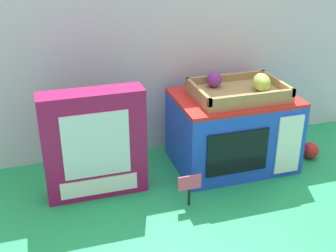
# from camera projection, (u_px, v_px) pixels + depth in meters

# --- Properties ---
(ground_plane) EXTENTS (1.70, 1.70, 0.00)m
(ground_plane) POSITION_uv_depth(u_px,v_px,m) (187.00, 179.00, 1.42)
(ground_plane) COLOR #219E54
(ground_plane) RESTS_ON ground
(display_back_panel) EXTENTS (1.61, 0.03, 0.63)m
(display_back_panel) POSITION_uv_depth(u_px,v_px,m) (164.00, 62.00, 1.52)
(display_back_panel) COLOR silver
(display_back_panel) RESTS_ON ground
(toy_microwave) EXTENTS (0.39, 0.28, 0.25)m
(toy_microwave) POSITION_uv_depth(u_px,v_px,m) (233.00, 130.00, 1.47)
(toy_microwave) COLOR blue
(toy_microwave) RESTS_ON ground
(food_groups_crate) EXTENTS (0.29, 0.20, 0.07)m
(food_groups_crate) POSITION_uv_depth(u_px,v_px,m) (240.00, 90.00, 1.40)
(food_groups_crate) COLOR #A37F51
(food_groups_crate) RESTS_ON toy_microwave
(cookie_set_box) EXTENTS (0.30, 0.08, 0.33)m
(cookie_set_box) POSITION_uv_depth(u_px,v_px,m) (95.00, 144.00, 1.29)
(cookie_set_box) COLOR #99144C
(cookie_set_box) RESTS_ON ground
(price_sign) EXTENTS (0.07, 0.01, 0.10)m
(price_sign) POSITION_uv_depth(u_px,v_px,m) (190.00, 186.00, 1.27)
(price_sign) COLOR black
(price_sign) RESTS_ON ground
(loose_toy_apple) EXTENTS (0.06, 0.06, 0.06)m
(loose_toy_apple) POSITION_uv_depth(u_px,v_px,m) (310.00, 150.00, 1.54)
(loose_toy_apple) COLOR red
(loose_toy_apple) RESTS_ON ground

